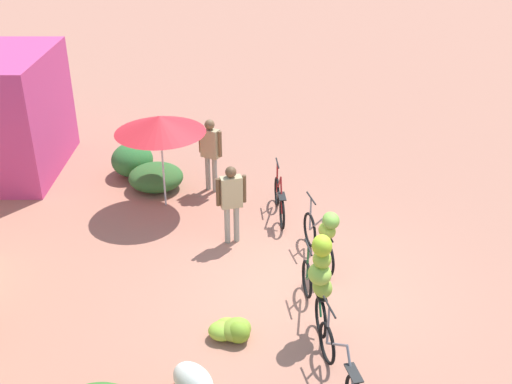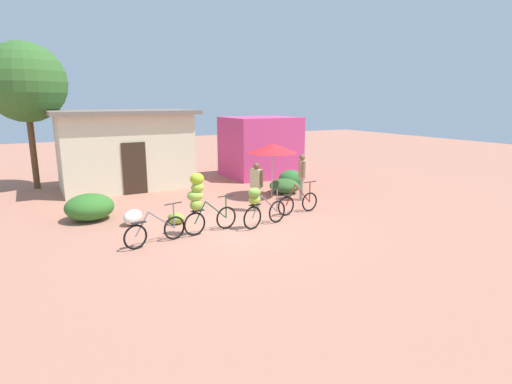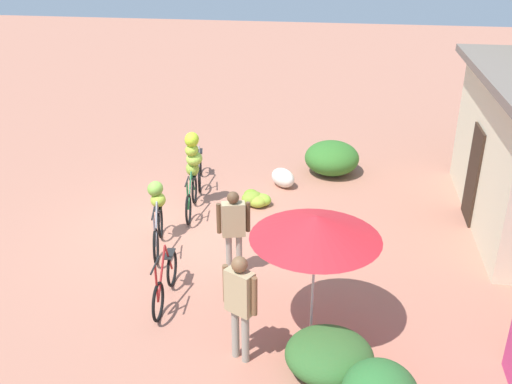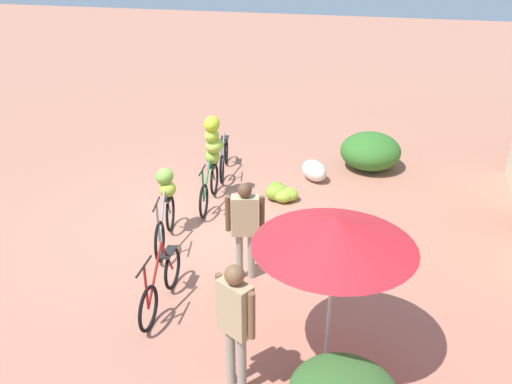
{
  "view_description": "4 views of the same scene",
  "coord_description": "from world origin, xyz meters",
  "views": [
    {
      "loc": [
        -8.82,
        0.86,
        6.39
      ],
      "look_at": [
        1.14,
        0.87,
        1.21
      ],
      "focal_mm": 43.62,
      "sensor_mm": 36.0,
      "label": 1
    },
    {
      "loc": [
        -4.96,
        -10.17,
        3.56
      ],
      "look_at": [
        1.06,
        0.75,
        0.78
      ],
      "focal_mm": 28.91,
      "sensor_mm": 36.0,
      "label": 2
    },
    {
      "loc": [
        9.79,
        3.12,
        5.53
      ],
      "look_at": [
        0.09,
        1.5,
        1.01
      ],
      "focal_mm": 39.63,
      "sensor_mm": 36.0,
      "label": 3
    },
    {
      "loc": [
        7.99,
        3.32,
        4.75
      ],
      "look_at": [
        0.22,
        1.17,
        0.9
      ],
      "focal_mm": 37.34,
      "sensor_mm": 36.0,
      "label": 4
    }
  ],
  "objects": [
    {
      "name": "bicycle_near_pile",
      "position": [
        -1.11,
        -0.09,
        0.97
      ],
      "size": [
        1.64,
        0.43,
        1.7
      ],
      "color": "black",
      "rests_on": "ground"
    },
    {
      "name": "produce_sack",
      "position": [
        -2.52,
        1.72,
        0.22
      ],
      "size": [
        0.81,
        0.8,
        0.44
      ],
      "primitive_type": "ellipsoid",
      "rotation": [
        0.0,
        0.0,
        0.75
      ],
      "color": "silver",
      "rests_on": "ground"
    },
    {
      "name": "bicycle_center_loaded",
      "position": [
        0.57,
        -0.33,
        0.69
      ],
      "size": [
        1.62,
        0.53,
        1.2
      ],
      "color": "black",
      "rests_on": "ground"
    },
    {
      "name": "market_umbrella",
      "position": [
        2.88,
        2.8,
        1.84
      ],
      "size": [
        1.86,
        1.86,
        2.02
      ],
      "color": "beige",
      "rests_on": "ground"
    },
    {
      "name": "person_vendor",
      "position": [
        1.4,
        1.33,
        0.97
      ],
      "size": [
        0.3,
        0.56,
        1.59
      ],
      "color": "gray",
      "rests_on": "ground"
    },
    {
      "name": "person_bystander",
      "position": [
        3.57,
        1.86,
        1.03
      ],
      "size": [
        0.37,
        0.52,
        1.67
      ],
      "color": "gray",
      "rests_on": "ground"
    },
    {
      "name": "banana_pile_on_ground",
      "position": [
        -1.39,
        1.24,
        0.15
      ],
      "size": [
        0.65,
        0.75,
        0.34
      ],
      "color": "olive",
      "rests_on": "ground"
    },
    {
      "name": "hedge_bush_front_left",
      "position": [
        -3.55,
        2.82,
        0.4
      ],
      "size": [
        1.43,
        1.36,
        0.81
      ],
      "primitive_type": "ellipsoid",
      "color": "#347128",
      "rests_on": "ground"
    },
    {
      "name": "ground_plane",
      "position": [
        0.0,
        0.0,
        0.0
      ],
      "size": [
        60.0,
        60.0,
        0.0
      ],
      "primitive_type": "plane",
      "color": "#B0715A"
    },
    {
      "name": "bicycle_by_shop",
      "position": [
        2.4,
        0.39,
        0.35
      ],
      "size": [
        1.6,
        0.2,
        1.0
      ],
      "color": "black",
      "rests_on": "ground"
    },
    {
      "name": "hedge_bush_front_right",
      "position": [
        3.64,
        3.11,
        0.28
      ],
      "size": [
        1.15,
        1.22,
        0.56
      ],
      "primitive_type": "ellipsoid",
      "color": "#33662C",
      "rests_on": "ground"
    },
    {
      "name": "bicycle_leftmost",
      "position": [
        -2.4,
        -0.29,
        0.35
      ],
      "size": [
        1.68,
        0.45,
        0.98
      ],
      "color": "black",
      "rests_on": "ground"
    }
  ]
}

